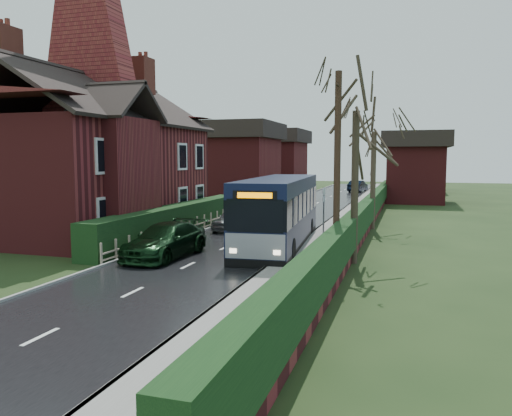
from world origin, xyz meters
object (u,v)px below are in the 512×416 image
(car_green, at_px, (166,240))
(bus, at_px, (279,212))
(brick_house, at_px, (95,153))
(telegraph_pole, at_px, (337,170))
(car_silver, at_px, (234,219))
(bus_stop_sign, at_px, (324,206))

(car_green, bearing_deg, bus, 50.06)
(brick_house, xyz_separation_m, telegraph_pole, (14.19, -5.46, -0.70))
(brick_house, height_order, car_green, brick_house)
(car_silver, height_order, car_green, car_green)
(brick_house, relative_size, bus_stop_sign, 5.44)
(brick_house, distance_m, car_green, 9.73)
(car_green, distance_m, bus_stop_sign, 8.26)
(brick_house, height_order, bus, brick_house)
(car_green, xyz_separation_m, bus_stop_sign, (5.60, 5.98, 1.06))
(bus, xyz_separation_m, bus_stop_sign, (1.80, 1.85, 0.19))
(bus, distance_m, telegraph_pole, 5.63)
(bus_stop_sign, height_order, telegraph_pole, telegraph_pole)
(car_green, height_order, bus_stop_sign, bus_stop_sign)
(brick_house, height_order, car_silver, brick_house)
(bus, height_order, bus_stop_sign, bus)
(car_silver, distance_m, bus_stop_sign, 6.05)
(bus, relative_size, bus_stop_sign, 3.97)
(brick_house, relative_size, car_green, 3.00)
(car_silver, bearing_deg, telegraph_pole, -45.83)
(car_silver, height_order, telegraph_pole, telegraph_pole)
(car_green, bearing_deg, telegraph_pole, 3.06)
(bus, bearing_deg, bus_stop_sign, 41.20)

